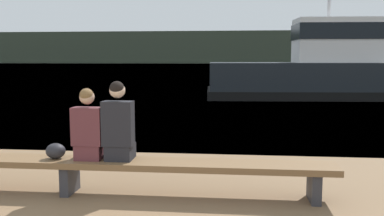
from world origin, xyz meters
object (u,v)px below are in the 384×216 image
(person_right, at_px, (118,126))
(tugboat_red, at_px, (326,73))
(bench_main, at_px, (69,165))
(person_left, at_px, (89,129))
(shopping_bag, at_px, (56,151))

(person_right, relative_size, tugboat_red, 0.10)
(tugboat_red, bearing_deg, person_right, 155.61)
(bench_main, relative_size, person_left, 7.37)
(bench_main, relative_size, shopping_bag, 26.87)
(person_right, bearing_deg, bench_main, -179.78)
(person_left, height_order, tugboat_red, tugboat_red)
(bench_main, relative_size, person_right, 6.69)
(person_right, distance_m, shopping_bag, 0.94)
(bench_main, bearing_deg, person_right, 0.22)
(bench_main, xyz_separation_m, person_left, (0.28, 0.01, 0.49))
(person_right, height_order, tugboat_red, tugboat_red)
(bench_main, bearing_deg, tugboat_red, 66.65)
(shopping_bag, bearing_deg, tugboat_red, 66.03)
(shopping_bag, distance_m, tugboat_red, 15.70)
(person_right, bearing_deg, tugboat_red, 69.00)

